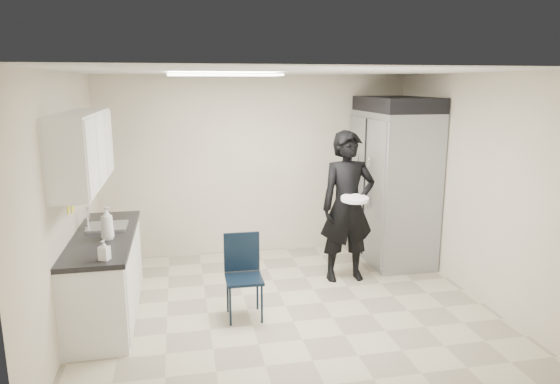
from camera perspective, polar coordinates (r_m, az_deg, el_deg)
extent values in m
plane|color=#B3AA8D|center=(5.83, 0.63, -12.88)|extent=(4.50, 4.50, 0.00)
plane|color=silver|center=(5.27, 0.70, 13.61)|extent=(4.50, 4.50, 0.00)
plane|color=beige|center=(7.33, -2.67, 3.05)|extent=(4.50, 0.00, 4.50)
plane|color=beige|center=(5.40, -23.35, -1.34)|extent=(0.00, 4.00, 4.00)
plane|color=beige|center=(6.27, 21.19, 0.62)|extent=(0.00, 4.00, 4.00)
cube|color=white|center=(5.58, -6.40, 13.16)|extent=(1.20, 0.60, 0.02)
cube|color=silver|center=(5.79, -19.28, -9.16)|extent=(0.60, 1.90, 0.86)
cube|color=black|center=(5.64, -19.61, -4.85)|extent=(0.64, 1.95, 0.05)
cube|color=gray|center=(5.88, -19.09, -4.27)|extent=(0.42, 0.40, 0.14)
cylinder|color=silver|center=(5.87, -21.12, -2.93)|extent=(0.02, 0.02, 0.24)
cube|color=silver|center=(5.47, -21.62, 4.57)|extent=(0.35, 1.80, 0.75)
cube|color=black|center=(6.63, -20.39, 4.10)|extent=(0.22, 0.30, 0.35)
cube|color=yellow|center=(5.51, -23.02, -1.90)|extent=(0.00, 0.12, 0.07)
cube|color=yellow|center=(5.71, -22.61, -1.81)|extent=(0.00, 0.12, 0.07)
cube|color=gray|center=(7.22, 12.79, 0.58)|extent=(0.80, 1.35, 2.10)
cube|color=black|center=(7.08, 13.24, 9.73)|extent=(0.80, 1.35, 0.20)
cube|color=black|center=(5.41, -4.14, -9.90)|extent=(0.40, 0.40, 0.88)
imported|color=black|center=(6.34, 7.72, -1.69)|extent=(0.70, 0.47, 1.92)
cylinder|color=white|center=(6.08, 8.53, -0.79)|extent=(0.33, 0.33, 0.04)
imported|color=white|center=(5.41, -19.17, -3.36)|extent=(0.19, 0.19, 0.34)
imported|color=silver|center=(4.82, -19.46, -6.27)|extent=(0.11, 0.11, 0.19)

